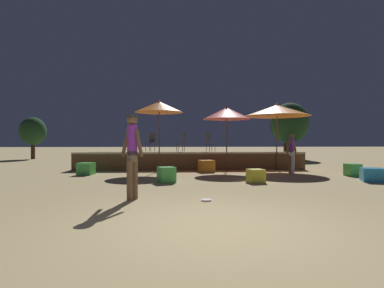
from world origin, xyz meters
name	(u,v)px	position (x,y,z in m)	size (l,w,h in m)	color
ground_plane	(217,226)	(0.00, 0.00, 0.00)	(120.00, 120.00, 0.00)	tan
wooden_deck	(189,160)	(0.08, 10.03, 0.36)	(10.38, 2.76, 0.80)	brown
patio_umbrella_0	(159,107)	(-1.30, 8.22, 2.74)	(2.05, 2.05, 3.06)	brown
patio_umbrella_1	(227,113)	(1.61, 8.31, 2.50)	(2.06, 2.06, 2.83)	brown
patio_umbrella_2	(277,111)	(3.93, 8.61, 2.66)	(2.91, 2.91, 3.00)	brown
cube_seat_0	(166,175)	(-0.91, 4.88, 0.24)	(0.63, 0.63, 0.48)	#4CC651
cube_seat_1	(353,170)	(5.99, 6.22, 0.22)	(0.50, 0.50, 0.45)	#4CC651
cube_seat_2	(373,175)	(5.71, 4.69, 0.21)	(0.83, 0.83, 0.43)	#2D9EDB
cube_seat_3	(256,176)	(1.90, 4.72, 0.21)	(0.56, 0.56, 0.41)	yellow
cube_seat_4	(86,169)	(-4.06, 7.21, 0.23)	(0.62, 0.62, 0.46)	#4CC651
cube_seat_5	(206,166)	(0.70, 8.00, 0.25)	(0.71, 0.71, 0.49)	orange
person_0	(292,152)	(4.07, 7.27, 0.86)	(0.53, 0.28, 1.63)	white
person_1	(132,150)	(-1.59, 2.14, 1.11)	(0.56, 0.37, 1.90)	brown
bistro_chair_0	(151,140)	(-1.77, 9.97, 1.35)	(0.47, 0.47, 0.90)	#47474C
bistro_chair_1	(182,140)	(-0.28, 9.56, 1.35)	(0.43, 0.42, 0.90)	#47474C
bistro_chair_2	(209,140)	(0.99, 9.60, 1.35)	(0.45, 0.45, 0.90)	#47474C
frisbee_disc	(206,200)	(0.04, 1.92, 0.02)	(0.23, 0.23, 0.03)	white
background_tree_0	(285,125)	(7.85, 17.90, 2.51)	(2.29, 2.29, 3.79)	#3D2B1C
background_tree_1	(33,131)	(-10.85, 17.65, 1.99)	(1.82, 1.82, 3.01)	#3D2B1C
background_tree_2	(290,123)	(7.59, 16.39, 2.58)	(2.62, 2.62, 4.03)	#3D2B1C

